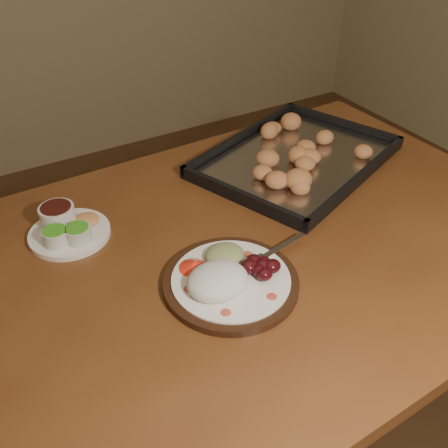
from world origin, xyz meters
TOP-DOWN VIEW (x-y plane):
  - dining_table at (-0.07, 0.07)m, footprint 1.53×0.95m
  - dinner_plate at (-0.10, -0.02)m, footprint 0.33×0.26m
  - condiment_saucer at (-0.31, 0.29)m, footprint 0.17×0.17m
  - baking_tray at (0.30, 0.29)m, footprint 0.60×0.52m

SIDE VIEW (x-z plane):
  - dining_table at x=-0.07m, z-range 0.28..1.03m
  - baking_tray at x=0.30m, z-range 0.74..0.79m
  - dinner_plate at x=-0.10m, z-range 0.74..0.80m
  - condiment_saucer at x=-0.31m, z-range 0.74..0.80m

